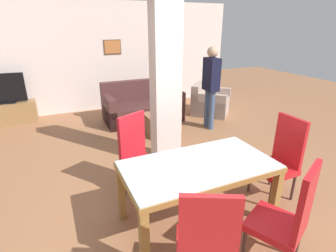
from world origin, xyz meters
The scene contains 16 objects.
ground_plane centered at (0.00, 0.00, 0.00)m, with size 18.00×18.00×0.00m, color #976340.
back_wall centered at (0.00, 4.86, 1.35)m, with size 7.20×0.09×2.70m.
divider_pillar centered at (0.26, 1.47, 1.35)m, with size 0.42×0.28×2.70m.
dining_table centered at (0.00, 0.00, 0.59)m, with size 1.65×0.89×0.74m.
dining_chair_far_left centered at (-0.41, 0.83, 0.56)m, with size 0.62×0.62×1.08m.
dining_chair_near_right centered at (0.41, -0.86, 0.56)m, with size 0.61×0.61×1.08m.
dining_chair_near_left centered at (-0.41, -0.82, 0.56)m, with size 0.62×0.62×1.08m.
dining_chair_head_right centered at (1.22, 0.00, 0.56)m, with size 0.46×0.46×1.08m.
sofa centered at (0.57, 3.54, 0.30)m, with size 1.77×0.91×0.90m.
armchair centered at (2.30, 3.31, 0.27)m, with size 1.24×1.24×0.76m.
coffee_table centered at (0.63, 2.51, 0.24)m, with size 0.69×0.47×0.46m.
bottle centered at (0.65, 2.38, 0.56)m, with size 0.08×0.08×0.25m.
tv_stand centered at (-2.27, 4.58, 0.24)m, with size 1.08×0.40×0.48m.
tv_screen centered at (-2.27, 4.58, 0.80)m, with size 0.82×0.23×0.67m.
floor_lamp centered at (1.82, 4.50, 1.52)m, with size 0.39×0.39×1.79m.
standing_person centered at (1.73, 2.45, 1.01)m, with size 0.24×0.39×1.74m.
Camera 1 is at (-1.33, -2.12, 2.15)m, focal length 28.00 mm.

